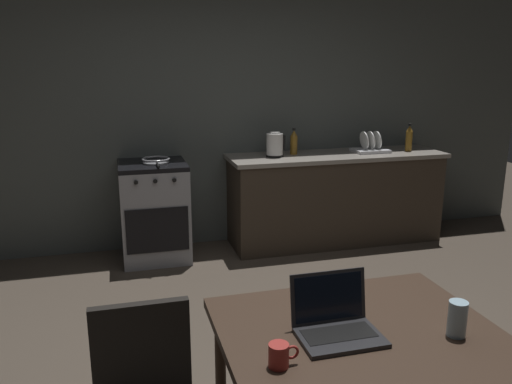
{
  "coord_description": "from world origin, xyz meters",
  "views": [
    {
      "loc": [
        -0.89,
        -2.59,
        1.79
      ],
      "look_at": [
        0.07,
        0.93,
        0.87
      ],
      "focal_mm": 36.4,
      "sensor_mm": 36.0,
      "label": 1
    }
  ],
  "objects": [
    {
      "name": "coffee_mug",
      "position": [
        -0.39,
        -1.05,
        0.79
      ],
      "size": [
        0.11,
        0.07,
        0.09
      ],
      "color": "#9E2D28",
      "rests_on": "dining_table"
    },
    {
      "name": "drinking_glass",
      "position": [
        0.34,
        -1.03,
        0.82
      ],
      "size": [
        0.07,
        0.07,
        0.14
      ],
      "color": "#99B7C6",
      "rests_on": "dining_table"
    },
    {
      "name": "bottle",
      "position": [
        1.97,
        2.02,
        1.03
      ],
      "size": [
        0.07,
        0.07,
        0.28
      ],
      "color": "#8C601E",
      "rests_on": "kitchen_counter"
    },
    {
      "name": "stove_oven",
      "position": [
        -0.59,
        2.07,
        0.45
      ],
      "size": [
        0.6,
        0.62,
        0.9
      ],
      "color": "gray",
      "rests_on": "ground_plane"
    },
    {
      "name": "frying_pan",
      "position": [
        -0.56,
        2.05,
        0.93
      ],
      "size": [
        0.25,
        0.42,
        0.05
      ],
      "color": "gray",
      "rests_on": "stove_oven"
    },
    {
      "name": "bottle_b",
      "position": [
        0.78,
        2.15,
        1.02
      ],
      "size": [
        0.07,
        0.07,
        0.25
      ],
      "color": "#8C601E",
      "rests_on": "kitchen_counter"
    },
    {
      "name": "electric_kettle",
      "position": [
        0.56,
        2.07,
        1.02
      ],
      "size": [
        0.19,
        0.17,
        0.24
      ],
      "color": "black",
      "rests_on": "kitchen_counter"
    },
    {
      "name": "kitchen_counter",
      "position": [
        1.2,
        2.07,
        0.45
      ],
      "size": [
        2.16,
        0.64,
        0.9
      ],
      "color": "#382D23",
      "rests_on": "ground_plane"
    },
    {
      "name": "ground_plane",
      "position": [
        0.0,
        0.0,
        0.0
      ],
      "size": [
        12.0,
        12.0,
        0.0
      ],
      "primitive_type": "plane",
      "color": "#473D33"
    },
    {
      "name": "dish_rack",
      "position": [
        1.57,
        2.07,
        0.95
      ],
      "size": [
        0.34,
        0.26,
        0.21
      ],
      "color": "silver",
      "rests_on": "kitchen_counter"
    },
    {
      "name": "dining_table",
      "position": [
        0.0,
        -0.9,
        0.67
      ],
      "size": [
        1.11,
        0.91,
        0.75
      ],
      "color": "#332319",
      "rests_on": "ground_plane"
    },
    {
      "name": "back_wall",
      "position": [
        0.3,
        2.42,
        1.36
      ],
      "size": [
        6.4,
        0.1,
        2.72
      ],
      "primitive_type": "cube",
      "color": "#4B514E",
      "rests_on": "ground_plane"
    },
    {
      "name": "laptop",
      "position": [
        -0.11,
        -0.9,
        0.79
      ],
      "size": [
        0.32,
        0.26,
        0.23
      ],
      "rotation": [
        0.0,
        0.0,
        -0.23
      ],
      "color": "#232326",
      "rests_on": "dining_table"
    }
  ]
}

